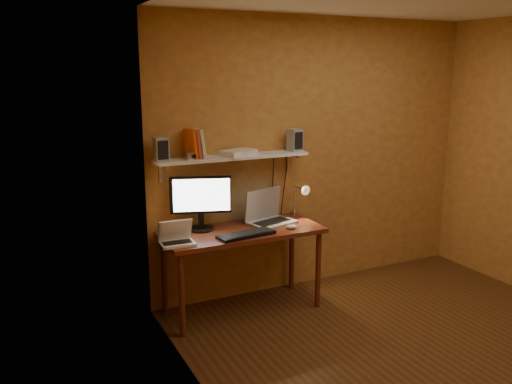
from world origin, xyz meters
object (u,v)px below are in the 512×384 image
router (239,153)px  laptop (268,214)px  wall_shelf (232,157)px  netbook (176,237)px  desk_lamp (301,196)px  speaker_right (295,140)px  keyboard (246,235)px  speaker_left (161,149)px  desk (242,239)px  mouse (291,227)px  monitor (200,200)px  shelf_camera (193,156)px

router → laptop: bearing=-15.6°
wall_shelf → netbook: bearing=-153.5°
desk_lamp → speaker_right: size_ratio=1.86×
keyboard → speaker_left: speaker_left is taller
desk → speaker_right: size_ratio=6.96×
mouse → speaker_right: (0.22, 0.35, 0.71)m
wall_shelf → monitor: wall_shelf is taller
monitor → mouse: 0.83m
speaker_left → router: size_ratio=0.68×
mouse → speaker_right: bearing=74.6°
monitor → netbook: monitor is taller
desk_lamp → mouse: bearing=-131.8°
netbook → keyboard: bearing=-2.6°
monitor → desk_lamp: size_ratio=1.35×
monitor → desk_lamp: 0.98m
mouse → speaker_right: 0.82m
speaker_left → speaker_right: (1.27, 0.01, 0.00)m
wall_shelf → mouse: wall_shelf is taller
desk → router: router is taller
speaker_right → mouse: bearing=-131.3°
laptop → mouse: 0.29m
netbook → shelf_camera: bearing=49.3°
speaker_left → shelf_camera: 0.27m
wall_shelf → shelf_camera: size_ratio=13.06×
wall_shelf → shelf_camera: (-0.38, -0.06, 0.05)m
desk → monitor: 0.50m
keyboard → router: 0.74m
netbook → speaker_left: 0.73m
keyboard → speaker_right: bearing=22.1°
speaker_right → wall_shelf: bearing=170.9°
desk → desk_lamp: size_ratio=3.73×
keyboard → desk: bearing=69.9°
desk → speaker_left: (-0.64, 0.18, 0.81)m
desk → shelf_camera: size_ratio=13.06×
speaker_left → speaker_right: speaker_right is taller
wall_shelf → netbook: (-0.63, -0.32, -0.55)m
desk → keyboard: keyboard is taller
laptop → shelf_camera: shelf_camera is taller
laptop → mouse: size_ratio=4.80×
shelf_camera → speaker_left: bearing=170.8°
wall_shelf → laptop: wall_shelf is taller
shelf_camera → router: shelf_camera is taller
speaker_right → desk: bearing=-171.9°
wall_shelf → speaker_right: bearing=-0.2°
desk_lamp → netbook: bearing=-169.2°
speaker_right → netbook: bearing=-174.9°
router → wall_shelf: bearing=165.7°
laptop → router: (-0.25, 0.07, 0.57)m
desk → wall_shelf: (0.00, 0.19, 0.69)m
netbook → desk_lamp: size_ratio=0.75×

